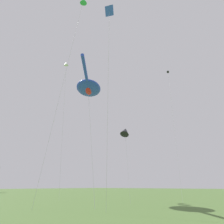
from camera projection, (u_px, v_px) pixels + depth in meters
The scene contains 6 objects.
big_show_kite at pixel (89, 88), 23.70m from camera, with size 8.17×7.38×15.34m.
small_kite_diamond_red at pixel (66, 64), 34.76m from camera, with size 1.06×3.27×26.09m.
small_kite_box_yellow at pixel (125, 131), 23.06m from camera, with size 1.75×1.61×9.64m.
small_kite_streamer_purple at pixel (83, 1), 21.31m from camera, with size 1.43×4.85×24.47m.
small_kite_bird_shape at pixel (109, 19), 17.12m from camera, with size 2.62×2.61×19.34m.
small_kite_stunt_black at pixel (168, 75), 31.61m from camera, with size 4.42×0.77×22.41m.
Camera 1 is at (-10.16, 1.07, 1.82)m, focal length 26.26 mm.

